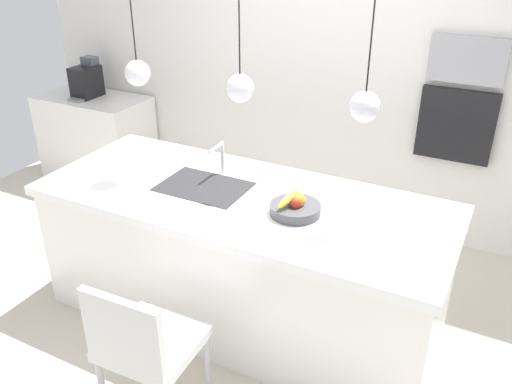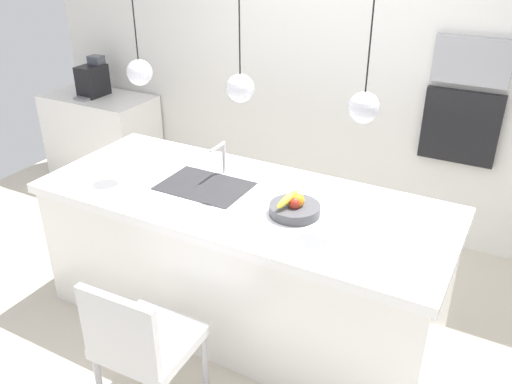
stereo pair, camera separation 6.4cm
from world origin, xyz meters
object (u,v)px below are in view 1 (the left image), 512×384
Objects in this scene: oven at (456,125)px; chair_near at (144,344)px; fruit_bowl at (295,207)px; coffee_machine at (86,81)px; microwave at (468,59)px.

oven reaches higher than chair_near.
fruit_bowl is 0.78× the size of coffee_machine.
oven is (0.00, 0.00, -0.50)m from microwave.
oven is at bearing 0.00° from microwave.
fruit_bowl reaches higher than chair_near.
oven is (3.44, 0.30, 0.01)m from coffee_machine.
oven reaches higher than fruit_bowl.
oven is (0.62, 1.64, 0.07)m from fruit_bowl.
coffee_machine reaches higher than chair_near.
oven reaches higher than coffee_machine.
microwave is at bearing 4.94° from coffee_machine.
microwave reaches higher than coffee_machine.
microwave is at bearing 0.00° from oven.
fruit_bowl is at bearing 65.55° from chair_near.
microwave reaches higher than fruit_bowl.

